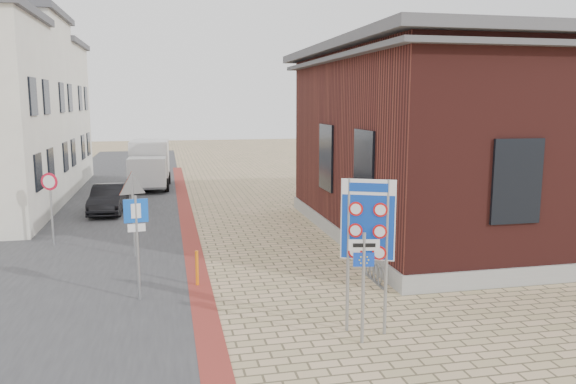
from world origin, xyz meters
name	(u,v)px	position (x,y,z in m)	size (l,w,h in m)	color
ground	(297,319)	(0.00, 0.00, 0.00)	(120.00, 120.00, 0.00)	tan
road_strip	(107,207)	(-5.50, 15.00, 0.01)	(7.00, 60.00, 0.02)	#38383A
curb_strip	(188,226)	(-2.00, 10.00, 0.01)	(0.60, 40.00, 0.02)	maroon
brick_building	(491,138)	(8.99, 7.00, 3.49)	(13.00, 13.00, 6.80)	gray
townhouse_far	(20,113)	(-10.99, 24.00, 4.17)	(7.40, 6.40, 8.30)	beige
bike_rack	(373,271)	(2.65, 2.20, 0.26)	(0.08, 1.80, 0.60)	slate
sedan	(109,199)	(-5.27, 13.60, 0.62)	(1.31, 3.74, 1.23)	black
box_truck	(149,164)	(-3.68, 20.54, 1.36)	(2.31, 5.11, 2.64)	slate
border_sign	(368,223)	(1.25, -1.01, 2.37)	(1.03, 0.51, 3.27)	gray
essen_sign	(363,271)	(1.00, -1.50, 1.50)	(0.61, 0.15, 2.28)	gray
parking_sign	(137,229)	(-3.50, 2.00, 1.78)	(0.57, 0.11, 2.60)	gray
yield_sign	(132,193)	(-3.80, 6.00, 2.04)	(0.91, 0.37, 2.65)	gray
speed_sign	(51,197)	(-6.55, 8.00, 1.68)	(0.56, 0.24, 2.49)	gray
bollard	(197,268)	(-2.05, 2.80, 0.48)	(0.09, 0.09, 0.95)	orange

